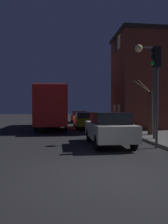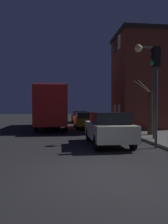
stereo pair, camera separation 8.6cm
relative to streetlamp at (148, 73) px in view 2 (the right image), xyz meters
The scene contains 9 objects.
ground_plane 7.72m from the streetlamp, 122.90° to the right, with size 120.00×120.00×0.00m, color black.
brick_building 6.56m from the streetlamp, 74.03° to the left, with size 3.83×4.47×7.85m.
streetlamp is the anchor object (origin of this frame).
traffic_light 2.15m from the streetlamp, 103.36° to the right, with size 0.43×0.24×4.52m.
bare_tree 2.71m from the streetlamp, 64.53° to the left, with size 1.19×2.24×3.78m.
bus 10.11m from the streetlamp, 122.69° to the left, with size 2.46×9.14×3.55m.
car_near_lane 3.85m from the streetlamp, 156.80° to the right, with size 1.77×4.10×1.59m.
car_mid_lane 8.83m from the streetlamp, 107.37° to the left, with size 1.81×4.56×1.42m.
car_far_lane 16.09m from the streetlamp, 98.29° to the left, with size 1.83×4.42×1.43m.
Camera 2 is at (-1.05, -5.66, 1.79)m, focal length 35.00 mm.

